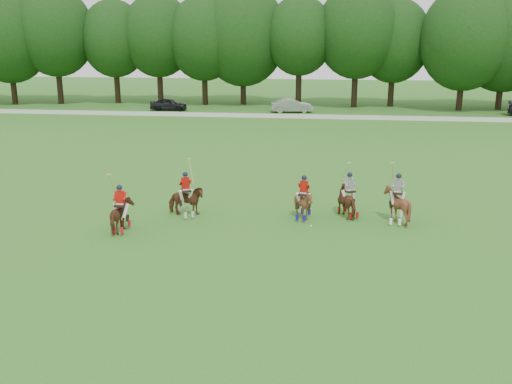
# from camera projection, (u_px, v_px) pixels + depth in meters

# --- Properties ---
(ground) EXTENTS (180.00, 180.00, 0.00)m
(ground) POSITION_uv_depth(u_px,v_px,m) (237.00, 252.00, 23.24)
(ground) COLOR #30631C
(ground) RESTS_ON ground
(tree_line) EXTENTS (117.98, 14.32, 14.75)m
(tree_line) POSITION_uv_depth(u_px,v_px,m) (302.00, 36.00, 66.90)
(tree_line) COLOR black
(tree_line) RESTS_ON ground
(boundary_rail) EXTENTS (120.00, 0.10, 0.44)m
(boundary_rail) POSITION_uv_depth(u_px,v_px,m) (294.00, 116.00, 59.49)
(boundary_rail) COLOR white
(boundary_rail) RESTS_ON ground
(car_left) EXTENTS (4.22, 1.76, 1.43)m
(car_left) POSITION_uv_depth(u_px,v_px,m) (169.00, 104.00, 65.40)
(car_left) COLOR black
(car_left) RESTS_ON ground
(car_mid) EXTENTS (4.82, 2.42, 1.52)m
(car_mid) POSITION_uv_depth(u_px,v_px,m) (292.00, 106.00, 63.70)
(car_mid) COLOR #9F9EA3
(car_mid) RESTS_ON ground
(polo_red_a) EXTENTS (1.07, 1.74, 2.71)m
(polo_red_a) POSITION_uv_depth(u_px,v_px,m) (121.00, 215.00, 25.48)
(polo_red_a) COLOR #502615
(polo_red_a) RESTS_ON ground
(polo_red_b) EXTENTS (1.90, 1.81, 2.76)m
(polo_red_b) POSITION_uv_depth(u_px,v_px,m) (186.00, 201.00, 27.64)
(polo_red_b) COLOR #502615
(polo_red_b) RESTS_ON ground
(polo_red_c) EXTENTS (1.39, 1.50, 2.16)m
(polo_red_c) POSITION_uv_depth(u_px,v_px,m) (304.00, 204.00, 27.23)
(polo_red_c) COLOR #502615
(polo_red_c) RESTS_ON ground
(polo_stripe_a) EXTENTS (1.58, 1.94, 2.76)m
(polo_stripe_a) POSITION_uv_depth(u_px,v_px,m) (349.00, 201.00, 27.58)
(polo_stripe_a) COLOR #502615
(polo_stripe_a) RESTS_ON ground
(polo_stripe_b) EXTENTS (1.58, 1.71, 2.92)m
(polo_stripe_b) POSITION_uv_depth(u_px,v_px,m) (397.00, 205.00, 26.71)
(polo_stripe_b) COLOR #502615
(polo_stripe_b) RESTS_ON ground
(polo_ball) EXTENTS (0.09, 0.09, 0.09)m
(polo_ball) POSITION_uv_depth(u_px,v_px,m) (311.00, 226.00, 26.26)
(polo_ball) COLOR white
(polo_ball) RESTS_ON ground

